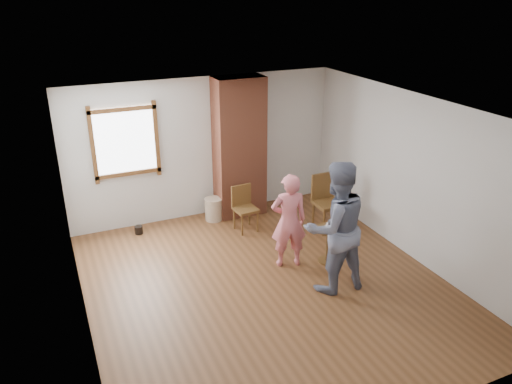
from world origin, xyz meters
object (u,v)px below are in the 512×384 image
(dining_chair_left, at_px, (244,205))
(man, at_px, (335,227))
(side_table, at_px, (328,239))
(dining_chair_right, at_px, (326,199))
(person_pink, at_px, (289,221))
(stoneware_crock, at_px, (214,209))

(dining_chair_left, relative_size, man, 0.42)
(dining_chair_left, bearing_deg, side_table, -69.23)
(dining_chair_right, bearing_deg, person_pink, -143.63)
(stoneware_crock, xyz_separation_m, person_pink, (0.53, -1.98, 0.55))
(dining_chair_right, xyz_separation_m, man, (-0.91, -1.69, 0.41))
(side_table, relative_size, man, 0.31)
(stoneware_crock, distance_m, dining_chair_left, 0.73)
(dining_chair_left, distance_m, man, 2.34)
(dining_chair_right, bearing_deg, man, -117.61)
(dining_chair_right, relative_size, person_pink, 0.66)
(dining_chair_left, relative_size, person_pink, 0.54)
(side_table, bearing_deg, man, -116.17)
(stoneware_crock, relative_size, man, 0.22)
(dining_chair_left, distance_m, side_table, 1.77)
(dining_chair_right, bearing_deg, dining_chair_left, 158.84)
(stoneware_crock, bearing_deg, dining_chair_right, -32.91)
(stoneware_crock, relative_size, person_pink, 0.28)
(man, xyz_separation_m, person_pink, (-0.29, 0.83, -0.21))
(dining_chair_right, height_order, side_table, dining_chair_right)
(dining_chair_right, bearing_deg, stoneware_crock, 147.78)
(dining_chair_left, distance_m, person_pink, 1.45)
(dining_chair_left, relative_size, dining_chair_right, 0.81)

